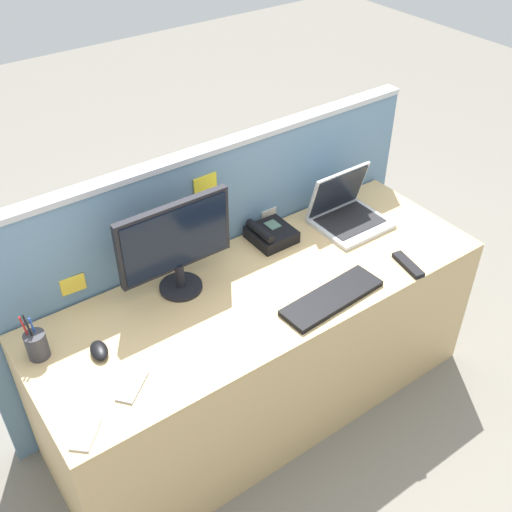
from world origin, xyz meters
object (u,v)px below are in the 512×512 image
(pen_cup, at_px, (37,345))
(cell_phone_silver_slab, at_px, (132,386))
(computer_mouse_right_hand, at_px, (99,350))
(tv_remote, at_px, (408,265))
(keyboard_main, at_px, (332,298))
(laptop, at_px, (346,211))
(desktop_monitor, at_px, (176,243))
(cell_phone_white_slab, at_px, (86,433))
(desk_phone, at_px, (270,234))

(pen_cup, distance_m, cell_phone_silver_slab, 0.37)
(computer_mouse_right_hand, distance_m, tv_remote, 1.27)
(keyboard_main, distance_m, pen_cup, 1.09)
(tv_remote, bearing_deg, laptop, 99.37)
(desktop_monitor, xyz_separation_m, cell_phone_white_slab, (-0.58, -0.43, -0.21))
(keyboard_main, bearing_deg, computer_mouse_right_hand, 159.22)
(laptop, relative_size, pen_cup, 1.60)
(tv_remote, bearing_deg, computer_mouse_right_hand, 177.96)
(cell_phone_white_slab, relative_size, tv_remote, 0.75)
(desktop_monitor, distance_m, cell_phone_white_slab, 0.76)
(desktop_monitor, relative_size, desk_phone, 2.59)
(laptop, relative_size, keyboard_main, 0.70)
(pen_cup, relative_size, tv_remote, 1.12)
(keyboard_main, bearing_deg, tv_remote, -7.76)
(desktop_monitor, distance_m, cell_phone_silver_slab, 0.56)
(desk_phone, distance_m, cell_phone_white_slab, 1.16)
(pen_cup, bearing_deg, computer_mouse_right_hand, -33.19)
(keyboard_main, height_order, cell_phone_silver_slab, keyboard_main)
(keyboard_main, bearing_deg, laptop, 38.97)
(desktop_monitor, xyz_separation_m, laptop, (0.84, -0.04, -0.16))
(desk_phone, distance_m, pen_cup, 1.06)
(desktop_monitor, relative_size, tv_remote, 2.74)
(desk_phone, height_order, keyboard_main, desk_phone)
(laptop, bearing_deg, cell_phone_silver_slab, -165.82)
(desktop_monitor, distance_m, desk_phone, 0.52)
(pen_cup, relative_size, cell_phone_silver_slab, 1.37)
(keyboard_main, xyz_separation_m, pen_cup, (-1.02, 0.38, 0.04))
(computer_mouse_right_hand, relative_size, tv_remote, 0.59)
(desktop_monitor, relative_size, computer_mouse_right_hand, 4.66)
(pen_cup, xyz_separation_m, tv_remote, (1.41, -0.40, -0.04))
(desktop_monitor, xyz_separation_m, computer_mouse_right_hand, (-0.41, -0.15, -0.20))
(laptop, relative_size, computer_mouse_right_hand, 3.05)
(computer_mouse_right_hand, relative_size, pen_cup, 0.52)
(desk_phone, xyz_separation_m, cell_phone_silver_slab, (-0.86, -0.39, -0.03))
(laptop, height_order, tv_remote, laptop)
(keyboard_main, relative_size, cell_phone_silver_slab, 3.13)
(desk_phone, relative_size, cell_phone_white_slab, 1.42)
(pen_cup, height_order, cell_phone_white_slab, pen_cup)
(computer_mouse_right_hand, relative_size, cell_phone_silver_slab, 0.72)
(desk_phone, distance_m, tv_remote, 0.59)
(laptop, xyz_separation_m, keyboard_main, (-0.40, -0.37, -0.05))
(keyboard_main, xyz_separation_m, cell_phone_white_slab, (-1.02, -0.02, -0.01))
(desk_phone, relative_size, keyboard_main, 0.41)
(laptop, bearing_deg, computer_mouse_right_hand, -175.02)
(laptop, xyz_separation_m, cell_phone_silver_slab, (-1.22, -0.31, -0.05))
(laptop, bearing_deg, pen_cup, 179.82)
(computer_mouse_right_hand, height_order, cell_phone_silver_slab, computer_mouse_right_hand)
(desktop_monitor, relative_size, laptop, 1.53)
(computer_mouse_right_hand, bearing_deg, cell_phone_silver_slab, -73.35)
(desk_phone, height_order, cell_phone_white_slab, desk_phone)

